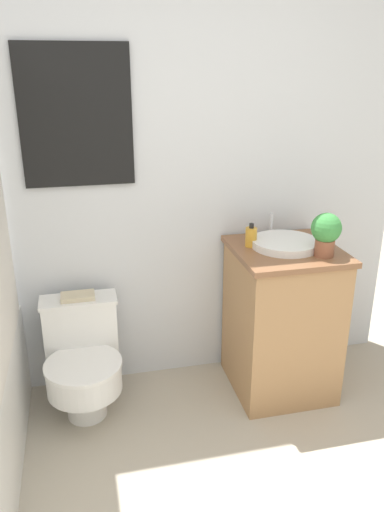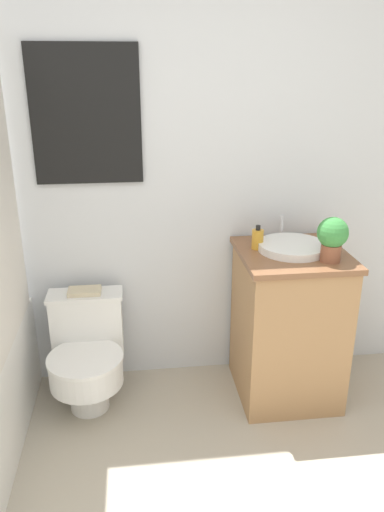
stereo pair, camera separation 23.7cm
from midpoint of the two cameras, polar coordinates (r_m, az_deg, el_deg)
wall_back at (r=2.71m, az=-5.71°, el=9.95°), size 3.32×0.07×2.50m
toilet at (r=2.79m, az=-9.50°, el=-10.91°), size 0.41×0.52×0.61m
vanity at (r=2.85m, az=13.26°, el=-7.66°), size 0.56×0.57×0.86m
sink at (r=2.69m, az=13.89°, el=1.00°), size 0.36×0.39×0.13m
soap_bottle at (r=2.66m, az=10.05°, el=1.89°), size 0.06×0.06×0.13m
potted_plant at (r=2.56m, az=18.34°, el=2.08°), size 0.15×0.15×0.23m
book_on_tank at (r=2.76m, az=-9.80°, el=-4.03°), size 0.18×0.11×0.02m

